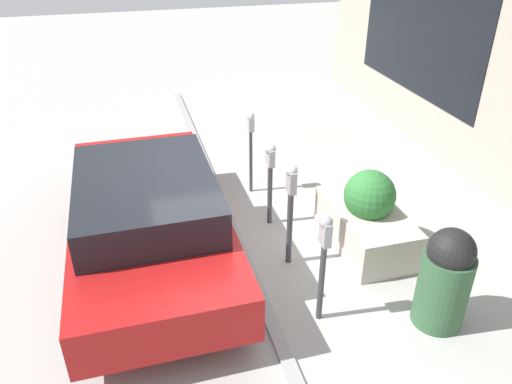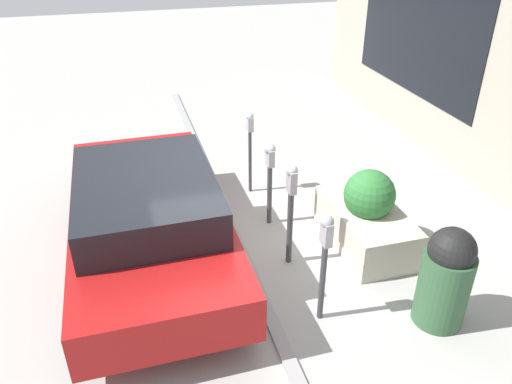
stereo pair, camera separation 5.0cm
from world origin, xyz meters
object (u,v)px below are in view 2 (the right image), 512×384
(parked_car_front, at_px, (148,215))
(trash_bin, at_px, (446,277))
(planter_box, at_px, (366,217))
(parking_meter_fourth, at_px, (250,137))
(parking_meter_nearest, at_px, (325,251))
(parking_meter_middle, at_px, (270,170))
(parking_meter_second, at_px, (291,200))

(parked_car_front, distance_m, trash_bin, 3.82)
(planter_box, xyz_separation_m, trash_bin, (-1.67, -0.14, 0.19))
(parking_meter_fourth, xyz_separation_m, parked_car_front, (-1.51, 1.83, -0.29))
(parking_meter_fourth, bearing_deg, trash_bin, -159.81)
(planter_box, xyz_separation_m, parked_car_front, (0.46, 3.03, 0.28))
(parking_meter_nearest, xyz_separation_m, planter_box, (1.25, -1.20, -0.54))
(parking_meter_middle, relative_size, trash_bin, 1.05)
(parking_meter_nearest, xyz_separation_m, parking_meter_second, (1.14, 0.00, 0.01))
(planter_box, bearing_deg, parking_meter_fourth, 31.36)
(parking_meter_second, distance_m, parking_meter_fourth, 2.08)
(parking_meter_fourth, height_order, parked_car_front, parking_meter_fourth)
(parking_meter_nearest, xyz_separation_m, parked_car_front, (1.72, 1.83, -0.26))
(planter_box, height_order, trash_bin, trash_bin)
(parking_meter_fourth, relative_size, trash_bin, 1.12)
(parking_meter_middle, distance_m, planter_box, 1.57)
(parking_meter_second, bearing_deg, trash_bin, -139.15)
(parking_meter_nearest, height_order, parked_car_front, parking_meter_nearest)
(parking_meter_fourth, bearing_deg, parking_meter_nearest, 179.93)
(parking_meter_second, height_order, parked_car_front, parking_meter_second)
(parking_meter_fourth, distance_m, planter_box, 2.38)
(parking_meter_fourth, bearing_deg, planter_box, -148.64)
(planter_box, relative_size, parked_car_front, 0.37)
(parked_car_front, height_order, trash_bin, parked_car_front)
(planter_box, bearing_deg, parking_meter_second, 95.21)
(parking_meter_nearest, distance_m, parking_meter_second, 1.14)
(parking_meter_nearest, bearing_deg, trash_bin, -107.19)
(parking_meter_second, bearing_deg, parking_meter_fourth, -0.24)
(parking_meter_middle, relative_size, parking_meter_fourth, 0.93)
(parking_meter_fourth, height_order, trash_bin, parking_meter_fourth)
(parked_car_front, xyz_separation_m, trash_bin, (-2.13, -3.17, -0.08))
(parking_meter_second, xyz_separation_m, trash_bin, (-1.56, -1.35, -0.35))
(parking_meter_second, distance_m, parked_car_front, 1.93)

